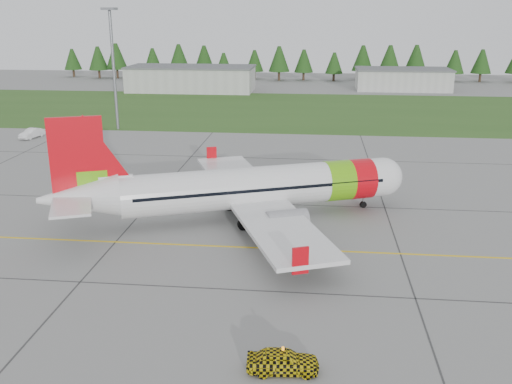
# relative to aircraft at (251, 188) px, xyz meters

# --- Properties ---
(ground) EXTENTS (320.00, 320.00, 0.00)m
(ground) POSITION_rel_aircraft_xyz_m (3.68, -15.43, -3.16)
(ground) COLOR gray
(ground) RESTS_ON ground
(aircraft) EXTENTS (34.59, 32.86, 10.95)m
(aircraft) POSITION_rel_aircraft_xyz_m (0.00, 0.00, 0.00)
(aircraft) COLOR silver
(aircraft) RESTS_ON ground
(follow_me_car) EXTENTS (1.54, 1.77, 4.14)m
(follow_me_car) POSITION_rel_aircraft_xyz_m (4.72, -25.12, -1.09)
(follow_me_car) COLOR yellow
(follow_me_car) RESTS_ON ground
(service_van) EXTENTS (1.94, 1.87, 4.72)m
(service_van) POSITION_rel_aircraft_xyz_m (-39.90, 34.11, -0.80)
(service_van) COLOR silver
(service_van) RESTS_ON ground
(grass_strip) EXTENTS (320.00, 50.00, 0.03)m
(grass_strip) POSITION_rel_aircraft_xyz_m (3.68, 66.57, -3.14)
(grass_strip) COLOR #30561E
(grass_strip) RESTS_ON ground
(taxi_guideline) EXTENTS (120.00, 0.25, 0.02)m
(taxi_guideline) POSITION_rel_aircraft_xyz_m (3.68, -7.43, -3.15)
(taxi_guideline) COLOR gold
(taxi_guideline) RESTS_ON ground
(hangar_west) EXTENTS (32.00, 14.00, 6.00)m
(hangar_west) POSITION_rel_aircraft_xyz_m (-26.32, 94.57, -0.16)
(hangar_west) COLOR #A8A8A3
(hangar_west) RESTS_ON ground
(hangar_east) EXTENTS (24.00, 12.00, 5.20)m
(hangar_east) POSITION_rel_aircraft_xyz_m (28.68, 102.57, -0.56)
(hangar_east) COLOR #A8A8A3
(hangar_east) RESTS_ON ground
(floodlight_mast) EXTENTS (0.50, 0.50, 20.00)m
(floodlight_mast) POSITION_rel_aircraft_xyz_m (-28.32, 42.57, 6.84)
(floodlight_mast) COLOR slate
(floodlight_mast) RESTS_ON ground
(treeline) EXTENTS (160.00, 8.00, 10.00)m
(treeline) POSITION_rel_aircraft_xyz_m (3.68, 122.57, 1.84)
(treeline) COLOR #1C3F14
(treeline) RESTS_ON ground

